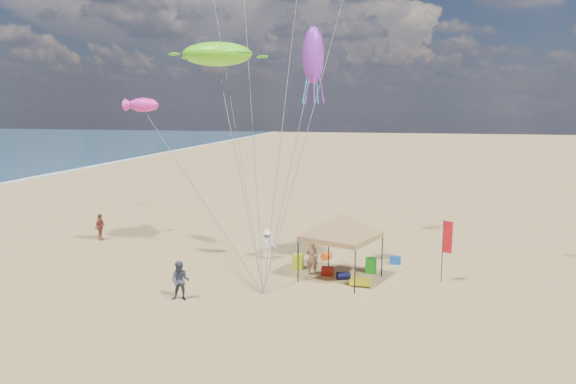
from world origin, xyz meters
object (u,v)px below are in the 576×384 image
chair_yellow (298,261)px  beach_cart (360,282)px  cooler_blue (395,260)px  person_near_b (180,281)px  feather_flag (446,241)px  cooler_red (327,271)px  chair_green (371,265)px  canopy_tent (341,216)px  person_far_a (100,227)px  person_near_c (267,244)px  person_near_a (312,258)px

chair_yellow → beach_cart: chair_yellow is taller
cooler_blue → person_near_b: person_near_b is taller
cooler_blue → person_near_b: 11.05m
feather_flag → beach_cart: size_ratio=3.20×
cooler_red → chair_green: (1.96, 0.85, 0.16)m
chair_yellow → person_near_b: 6.56m
cooler_blue → cooler_red: bearing=-140.1°
canopy_tent → chair_yellow: bearing=152.5°
feather_flag → person_far_a: feather_flag is taller
person_far_a → beach_cart: bearing=-108.6°
person_near_b → person_near_c: 6.86m
person_near_a → person_far_a: bearing=-14.7°
canopy_tent → chair_yellow: size_ratio=7.65×
chair_yellow → person_near_c: size_ratio=0.45×
chair_yellow → cooler_red: bearing=-25.2°
chair_yellow → person_far_a: (-12.55, 2.97, 0.44)m
feather_flag → person_near_c: 9.01m
chair_green → chair_yellow: same height
chair_green → person_near_c: (-5.40, 1.14, 0.43)m
beach_cart → person_near_c: person_near_c is taller
canopy_tent → person_near_a: canopy_tent is taller
person_near_b → person_near_c: bearing=66.0°
cooler_blue → person_near_b: (-8.40, -7.15, 0.62)m
chair_yellow → beach_cart: 3.78m
cooler_blue → person_near_c: person_near_c is taller
canopy_tent → cooler_red: bearing=147.4°
canopy_tent → person_far_a: (-14.78, 4.13, -2.14)m
cooler_red → person_near_b: (-5.35, -4.60, 0.62)m
chair_yellow → cooler_blue: bearing=21.5°
chair_yellow → person_near_b: person_near_b is taller
chair_green → person_near_b: size_ratio=0.43×
feather_flag → person_far_a: bearing=169.4°
cooler_blue → chair_yellow: 4.96m
cooler_blue → person_near_c: size_ratio=0.35×
feather_flag → chair_green: (-3.34, 0.76, -1.58)m
cooler_red → person_near_b: bearing=-139.3°
cooler_blue → beach_cart: (-1.40, -3.79, 0.01)m
person_near_a → person_near_c: person_near_a is taller
feather_flag → person_near_b: (-10.65, -4.68, -1.12)m
person_near_c → chair_yellow: bearing=142.1°
beach_cart → person_near_a: 2.73m
canopy_tent → cooler_red: 2.85m
beach_cart → chair_yellow: bearing=148.4°
person_near_c → person_far_a: (-10.68, 1.72, 0.01)m
chair_green → person_near_c: person_near_c is taller
chair_yellow → canopy_tent: bearing=-27.5°
cooler_blue → person_far_a: person_far_a is taller
beach_cart → person_far_a: 16.54m
feather_flag → beach_cart: bearing=-160.0°
cooler_red → chair_green: 2.14m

